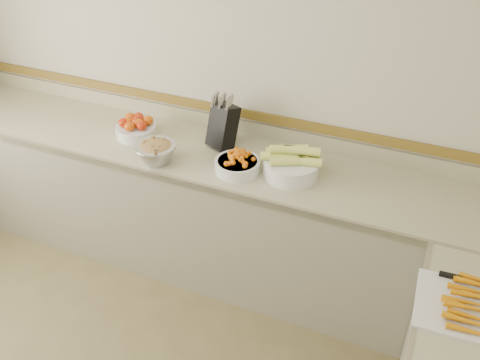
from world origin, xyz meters
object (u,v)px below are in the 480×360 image
at_px(cherry_tomato_bowl, 237,163).
at_px(cutting_board, 472,306).
at_px(corn_bowl, 292,164).
at_px(tomato_bowl, 136,127).
at_px(rhubarb_bowl, 156,151).
at_px(knife_block, 223,125).

distance_m(cherry_tomato_bowl, cutting_board, 1.45).
bearing_deg(corn_bowl, tomato_bowl, 177.54).
relative_size(tomato_bowl, rhubarb_bowl, 1.04).
xyz_separation_m(knife_block, cherry_tomato_bowl, (0.20, -0.23, -0.10)).
height_order(corn_bowl, rhubarb_bowl, corn_bowl).
bearing_deg(cutting_board, knife_block, 151.43).
bearing_deg(knife_block, corn_bowl, -16.65).
bearing_deg(tomato_bowl, rhubarb_bowl, -38.73).
bearing_deg(knife_block, cutting_board, -28.57).
distance_m(cherry_tomato_bowl, corn_bowl, 0.31).
height_order(cherry_tomato_bowl, corn_bowl, corn_bowl).
xyz_separation_m(tomato_bowl, cutting_board, (2.09, -0.73, -0.04)).
relative_size(rhubarb_bowl, cutting_board, 0.54).
bearing_deg(rhubarb_bowl, tomato_bowl, 141.27).
bearing_deg(tomato_bowl, corn_bowl, -2.46).
height_order(cherry_tomato_bowl, rhubarb_bowl, cherry_tomato_bowl).
bearing_deg(cutting_board, rhubarb_bowl, 164.65).
bearing_deg(tomato_bowl, cutting_board, -19.11).
distance_m(tomato_bowl, rhubarb_bowl, 0.37).
distance_m(knife_block, rhubarb_bowl, 0.44).
xyz_separation_m(cherry_tomato_bowl, rhubarb_bowl, (-0.48, -0.10, 0.02)).
xyz_separation_m(tomato_bowl, cherry_tomato_bowl, (0.77, -0.13, -0.01)).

